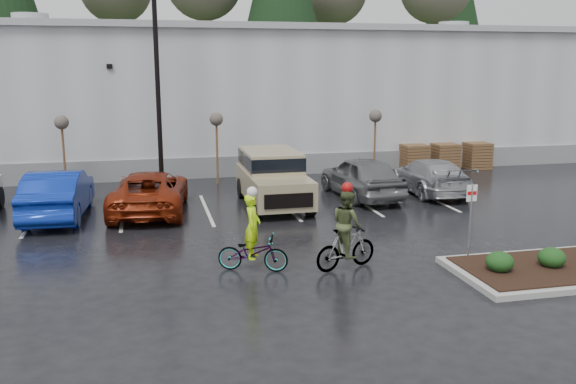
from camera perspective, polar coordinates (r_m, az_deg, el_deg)
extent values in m
plane|color=black|center=(15.72, 4.53, -7.88)|extent=(120.00, 120.00, 0.00)
cube|color=#A8ABAD|center=(36.41, -6.01, 9.00)|extent=(60.00, 15.00, 7.00)
cube|color=slate|center=(29.28, -4.02, 2.43)|extent=(60.00, 0.12, 1.00)
cube|color=#999B9E|center=(36.40, -6.13, 14.59)|extent=(60.50, 15.50, 0.30)
cube|color=#2B431C|center=(59.29, -8.83, 9.55)|extent=(80.00, 25.00, 6.00)
cylinder|color=black|center=(26.09, -12.10, 9.88)|extent=(0.20, 0.20, 9.00)
cylinder|color=#4F3A1F|center=(27.57, -20.21, 3.03)|extent=(0.10, 0.10, 2.80)
sphere|color=#4B413C|center=(27.40, -20.43, 6.13)|extent=(0.60, 0.60, 0.60)
cylinder|color=#4F3A1F|center=(27.53, -6.65, 3.67)|extent=(0.10, 0.10, 2.80)
sphere|color=#4B413C|center=(27.35, -6.73, 6.78)|extent=(0.60, 0.60, 0.60)
cylinder|color=#4F3A1F|center=(29.32, 8.11, 4.13)|extent=(0.10, 0.10, 2.80)
sphere|color=#4B413C|center=(29.15, 8.19, 7.05)|extent=(0.60, 0.60, 0.60)
cube|color=#4F3A1F|center=(31.30, 11.69, 3.15)|extent=(1.20, 1.20, 1.35)
cube|color=#4F3A1F|center=(32.05, 14.45, 3.22)|extent=(1.20, 1.20, 1.35)
cube|color=#4F3A1F|center=(32.91, 17.24, 3.29)|extent=(1.20, 1.20, 1.35)
ellipsoid|color=#163512|center=(16.37, 19.20, -6.19)|extent=(0.70, 0.70, 0.52)
ellipsoid|color=#163512|center=(17.20, 23.45, -5.65)|extent=(0.70, 0.70, 0.52)
cylinder|color=gray|center=(17.06, 16.66, -2.89)|extent=(0.05, 0.05, 2.20)
cube|color=white|center=(16.87, 16.83, -0.09)|extent=(0.30, 0.02, 0.45)
cube|color=red|center=(16.86, 16.84, -0.10)|extent=(0.26, 0.02, 0.10)
imported|color=#0D2899|center=(22.73, -20.71, -0.17)|extent=(2.03, 5.26, 1.71)
imported|color=maroon|center=(22.66, -12.80, 0.02)|extent=(3.12, 5.70, 1.51)
imported|color=slate|center=(24.71, 6.88, 1.43)|extent=(2.37, 5.12, 1.70)
imported|color=#A9ACB1|center=(26.06, 13.09, 1.47)|extent=(2.23, 5.07, 1.45)
imported|color=#3F3F44|center=(15.97, -3.31, -5.69)|extent=(1.96, 1.25, 0.97)
imported|color=#C0FF0E|center=(15.77, -3.34, -3.22)|extent=(0.60, 0.72, 1.70)
sphere|color=silver|center=(15.56, -3.38, -0.01)|extent=(0.28, 0.28, 0.28)
imported|color=#3F3F44|center=(16.14, 5.45, -5.26)|extent=(1.87, 1.06, 1.12)
imported|color=#3E4B28|center=(15.96, 5.49, -2.95)|extent=(0.71, 0.96, 1.76)
sphere|color=#990C0C|center=(15.74, 5.56, 0.40)|extent=(0.29, 0.29, 0.29)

